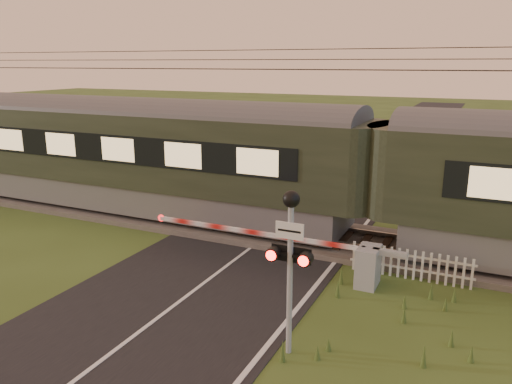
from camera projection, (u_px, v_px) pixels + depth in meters
The scene contains 8 objects.
ground at pixel (160, 317), 11.55m from camera, with size 160.00×160.00×0.00m, color #37491C.
road at pixel (155, 321), 11.33m from camera, with size 6.00×140.00×0.03m.
track_bed at pixel (271, 231), 17.23m from camera, with size 140.00×3.40×0.39m.
overhead_wires at pixel (273, 62), 15.80m from camera, with size 120.00×0.62×0.62m.
train at pixel (377, 176), 15.22m from camera, with size 44.36×3.06×4.14m.
boom_gate at pixel (352, 261), 13.21m from camera, with size 7.60×0.83×1.10m.
crossing_signal at pixel (290, 244), 9.56m from camera, with size 0.86×0.35×3.39m.
picket_fence at pixel (410, 264), 13.47m from camera, with size 3.30×0.07×0.84m.
Camera 1 is at (6.43, -8.52, 5.71)m, focal length 35.00 mm.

